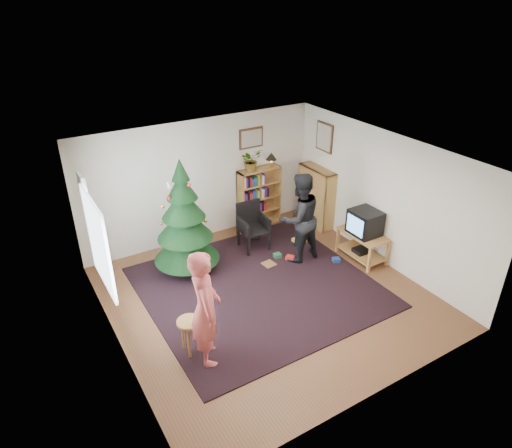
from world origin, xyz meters
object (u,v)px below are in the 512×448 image
person_standing (205,308)px  person_by_chair (299,218)px  bookshelf_back (259,197)px  tv_stand (362,243)px  armchair (251,224)px  stool (189,328)px  picture_back (251,138)px  crt_tv (365,222)px  potted_plant (251,160)px  christmas_tree (185,226)px  picture_right (325,137)px  table_lamp (271,157)px  bookshelf_right (316,196)px

person_standing → person_by_chair: 3.04m
bookshelf_back → person_by_chair: person_by_chair is taller
tv_stand → armchair: (-1.60, 1.50, 0.18)m
stool → person_standing: person_standing is taller
stool → person_standing: size_ratio=0.32×
picture_back → crt_tv: (1.07, -2.38, -1.16)m
potted_plant → person_by_chair: bearing=-86.8°
christmas_tree → tv_stand: bearing=-24.6°
crt_tv → potted_plant: bearing=117.2°
picture_right → armchair: picture_right is taller
picture_right → bookshelf_back: size_ratio=0.46×
potted_plant → table_lamp: size_ratio=1.53×
bookshelf_right → crt_tv: 1.64m
person_by_chair → picture_back: bearing=-91.1°
bookshelf_right → christmas_tree: bearing=94.3°
picture_right → table_lamp: (-0.91, 0.59, -0.44)m
bookshelf_back → bookshelf_right: bearing=-29.6°
table_lamp → tv_stand: bearing=-73.7°
bookshelf_right → bookshelf_back: bearing=60.4°
tv_stand → stool: stool is taller
picture_right → person_by_chair: bearing=-142.1°
bookshelf_right → crt_tv: bookshelf_right is taller
armchair → person_by_chair: 1.09m
person_standing → table_lamp: person_standing is taller
person_by_chair → table_lamp: (0.41, 1.62, 0.62)m
picture_back → christmas_tree: (-1.97, -0.99, -1.04)m
christmas_tree → bookshelf_back: 2.26m
christmas_tree → table_lamp: size_ratio=7.15×
bookshelf_right → person_by_chair: bearing=130.3°
bookshelf_right → table_lamp: bearing=51.8°
bookshelf_right → person_standing: size_ratio=0.74×
person_standing → tv_stand: bearing=-59.8°
picture_back → bookshelf_back: (0.11, -0.14, -1.29)m
armchair → picture_right: bearing=7.9°
potted_plant → crt_tv: bearing=-62.8°
picture_back → person_standing: 4.33m
christmas_tree → crt_tv: (3.04, -1.39, -0.12)m
picture_right → stool: 4.97m
christmas_tree → crt_tv: size_ratio=4.05×
potted_plant → table_lamp: 0.50m
picture_right → bookshelf_right: (-0.14, -0.02, -1.29)m
stool → picture_back: bearing=47.1°
christmas_tree → stool: 2.26m
picture_right → table_lamp: size_ratio=1.97×
person_by_chair → picture_right: bearing=-143.3°
picture_back → christmas_tree: christmas_tree is taller
bookshelf_back → stool: 4.12m
person_by_chair → table_lamp: person_by_chair is taller
bookshelf_back → bookshelf_right: 1.24m
table_lamp → stool: bearing=-138.1°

